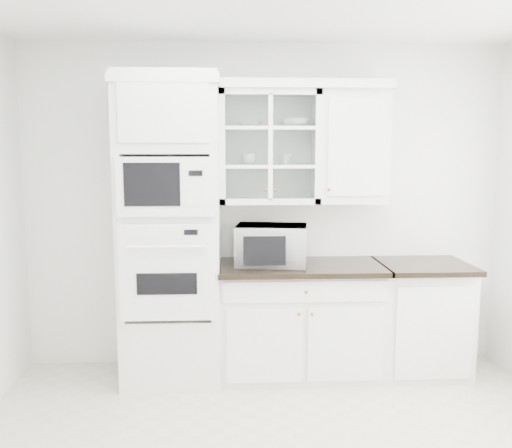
{
  "coord_description": "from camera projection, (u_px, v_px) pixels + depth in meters",
  "views": [
    {
      "loc": [
        -0.28,
        -2.81,
        1.83
      ],
      "look_at": [
        -0.1,
        1.05,
        1.3
      ],
      "focal_mm": 38.0,
      "sensor_mm": 36.0,
      "label": 1
    }
  ],
  "objects": [
    {
      "name": "room_shell",
      "position": [
        278.0,
        158.0,
        3.22
      ],
      "size": [
        4.0,
        3.5,
        2.7
      ],
      "color": "white",
      "rests_on": "ground"
    },
    {
      "name": "oven_column",
      "position": [
        171.0,
        231.0,
        4.24
      ],
      "size": [
        0.76,
        0.68,
        2.4
      ],
      "color": "white",
      "rests_on": "ground"
    },
    {
      "name": "base_cabinet_run",
      "position": [
        300.0,
        319.0,
        4.42
      ],
      "size": [
        1.32,
        0.67,
        0.92
      ],
      "color": "white",
      "rests_on": "ground"
    },
    {
      "name": "extra_base_cabinet",
      "position": [
        420.0,
        317.0,
        4.47
      ],
      "size": [
        0.72,
        0.67,
        0.92
      ],
      "color": "white",
      "rests_on": "ground"
    },
    {
      "name": "upper_cabinet_glass",
      "position": [
        269.0,
        147.0,
        4.36
      ],
      "size": [
        0.8,
        0.33,
        0.9
      ],
      "color": "white",
      "rests_on": "room_shell"
    },
    {
      "name": "upper_cabinet_solid",
      "position": [
        352.0,
        147.0,
        4.39
      ],
      "size": [
        0.55,
        0.33,
        0.9
      ],
      "primitive_type": "cube",
      "color": "white",
      "rests_on": "room_shell"
    },
    {
      "name": "crown_molding",
      "position": [
        256.0,
        85.0,
        4.26
      ],
      "size": [
        2.14,
        0.38,
        0.07
      ],
      "primitive_type": "cube",
      "color": "white",
      "rests_on": "room_shell"
    },
    {
      "name": "countertop_microwave",
      "position": [
        272.0,
        245.0,
        4.32
      ],
      "size": [
        0.61,
        0.54,
        0.32
      ],
      "primitive_type": "imported",
      "rotation": [
        0.0,
        0.0,
        2.99
      ],
      "color": "white",
      "rests_on": "base_cabinet_run"
    },
    {
      "name": "bowl_a",
      "position": [
        250.0,
        124.0,
        4.33
      ],
      "size": [
        0.22,
        0.22,
        0.05
      ],
      "primitive_type": "imported",
      "rotation": [
        0.0,
        0.0,
        -0.15
      ],
      "color": "white",
      "rests_on": "upper_cabinet_glass"
    },
    {
      "name": "bowl_b",
      "position": [
        295.0,
        123.0,
        4.34
      ],
      "size": [
        0.24,
        0.24,
        0.07
      ],
      "primitive_type": "imported",
      "rotation": [
        0.0,
        0.0,
        0.07
      ],
      "color": "white",
      "rests_on": "upper_cabinet_glass"
    },
    {
      "name": "cup_a",
      "position": [
        249.0,
        159.0,
        4.37
      ],
      "size": [
        0.13,
        0.13,
        0.09
      ],
      "primitive_type": "imported",
      "rotation": [
        0.0,
        0.0,
        -0.16
      ],
      "color": "white",
      "rests_on": "upper_cabinet_glass"
    },
    {
      "name": "cup_b",
      "position": [
        286.0,
        159.0,
        4.38
      ],
      "size": [
        0.12,
        0.12,
        0.09
      ],
      "primitive_type": "imported",
      "rotation": [
        0.0,
        0.0,
        0.34
      ],
      "color": "white",
      "rests_on": "upper_cabinet_glass"
    }
  ]
}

